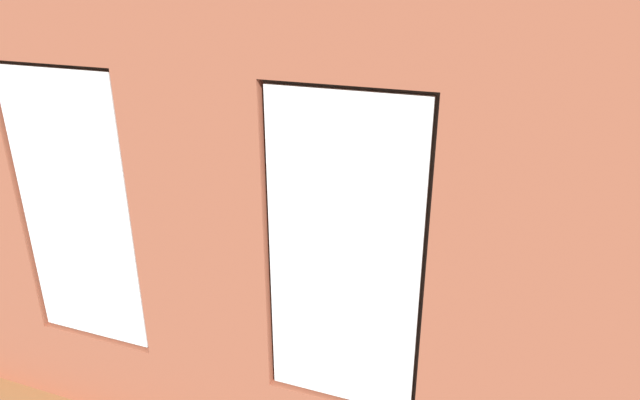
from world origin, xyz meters
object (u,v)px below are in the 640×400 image
object	(u,v)px
media_console	(122,235)
potted_plant_corner_near_left	(555,217)
potted_plant_beside_window_right	(79,287)
tv_flatscreen	(116,192)
candle_jar	(348,229)
potted_plant_near_tv	(92,248)
remote_black	(393,237)
potted_plant_mid_room_small	(426,226)
potted_plant_foreground_right	(220,162)
table_plant_small	(359,227)
papasan_chair	(290,183)
couch_by_window	(196,337)
potted_plant_by_left_couch	(502,256)
cup_ceramic	(364,242)
potted_plant_between_couches	(343,351)
coffee_table	(359,243)
couch_left	(538,340)
remote_silver	(323,237)

from	to	relation	value
media_console	potted_plant_corner_near_left	size ratio (longest dim) A/B	1.80
potted_plant_beside_window_right	tv_flatscreen	bearing A→B (deg)	-61.72
candle_jar	potted_plant_near_tv	bearing A→B (deg)	39.10
remote_black	potted_plant_corner_near_left	xyz separation A→B (m)	(-1.78, -1.28, -0.01)
potted_plant_near_tv	remote_black	bearing A→B (deg)	-146.14
potted_plant_mid_room_small	potted_plant_near_tv	world-z (taller)	potted_plant_near_tv
potted_plant_near_tv	potted_plant_mid_room_small	bearing A→B (deg)	-143.98
remote_black	potted_plant_foreground_right	world-z (taller)	potted_plant_foreground_right
table_plant_small	remote_black	distance (m)	0.42
papasan_chair	potted_plant_foreground_right	world-z (taller)	potted_plant_foreground_right
couch_by_window	table_plant_small	distance (m)	2.33
couch_by_window	remote_black	bearing A→B (deg)	-117.70
potted_plant_foreground_right	potted_plant_by_left_couch	distance (m)	4.34
cup_ceramic	candle_jar	distance (m)	0.35
potted_plant_between_couches	potted_plant_by_left_couch	bearing A→B (deg)	-115.07
potted_plant_mid_room_small	coffee_table	bearing A→B (deg)	38.13
tv_flatscreen	potted_plant_corner_near_left	xyz separation A→B (m)	(-5.03, -2.01, -0.40)
couch_left	potted_plant_between_couches	size ratio (longest dim) A/B	2.48
cup_ceramic	potted_plant_by_left_couch	world-z (taller)	potted_plant_by_left_couch
potted_plant_between_couches	table_plant_small	bearing A→B (deg)	-76.92
potted_plant_near_tv	tv_flatscreen	bearing A→B (deg)	-63.25
couch_by_window	candle_jar	xyz separation A→B (m)	(-0.69, -2.26, 0.15)
table_plant_small	potted_plant_mid_room_small	distance (m)	0.86
papasan_chair	potted_plant_near_tv	bearing A→B (deg)	74.13
tv_flatscreen	potted_plant_foreground_right	distance (m)	1.99
potted_plant_by_left_couch	coffee_table	bearing A→B (deg)	8.44
remote_silver	potted_plant_beside_window_right	size ratio (longest dim) A/B	0.17
couch_left	potted_plant_between_couches	world-z (taller)	couch_left
potted_plant_beside_window_right	potted_plant_near_tv	distance (m)	0.69
table_plant_small	potted_plant_by_left_couch	world-z (taller)	table_plant_small
couch_left	couch_by_window	bearing A→B (deg)	-65.78
potted_plant_corner_near_left	potted_plant_near_tv	distance (m)	5.45
papasan_chair	media_console	bearing A→B (deg)	54.33
remote_black	remote_silver	bearing A→B (deg)	-122.97
coffee_table	papasan_chair	world-z (taller)	papasan_chair
coffee_table	potted_plant_between_couches	xyz separation A→B (m)	(-0.49, 2.11, 0.12)
cup_ceramic	tv_flatscreen	world-z (taller)	tv_flatscreen
cup_ceramic	potted_plant_between_couches	xyz separation A→B (m)	(-0.39, 1.98, 0.03)
potted_plant_beside_window_right	potted_plant_between_couches	distance (m)	2.49
couch_left	potted_plant_mid_room_small	size ratio (longest dim) A/B	2.67
coffee_table	candle_jar	world-z (taller)	candle_jar
table_plant_small	remote_black	bearing A→B (deg)	-157.49
couch_by_window	potted_plant_beside_window_right	size ratio (longest dim) A/B	1.80
couch_left	remote_silver	world-z (taller)	couch_left
candle_jar	potted_plant_near_tv	xyz separation A→B (m)	(2.18, 1.77, 0.23)
cup_ceramic	potted_plant_by_left_couch	distance (m)	1.53
potted_plant_by_left_couch	potted_plant_corner_near_left	bearing A→B (deg)	-114.65
candle_jar	cup_ceramic	bearing A→B (deg)	138.16
couch_by_window	cup_ceramic	size ratio (longest dim) A/B	21.29
couch_by_window	remote_silver	world-z (taller)	couch_by_window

